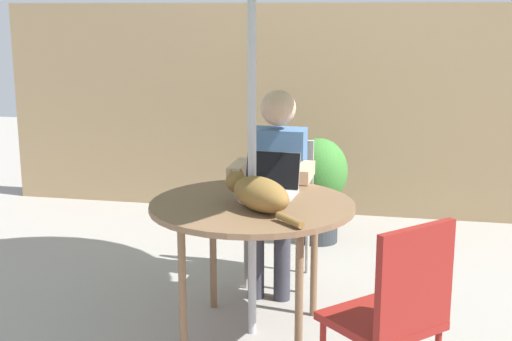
% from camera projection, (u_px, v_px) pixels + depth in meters
% --- Properties ---
extents(ground_plane, '(14.00, 14.00, 0.00)m').
position_uv_depth(ground_plane, '(252.00, 333.00, 3.86)').
color(ground_plane, gray).
extents(fence_back, '(5.45, 0.08, 1.77)m').
position_uv_depth(fence_back, '(312.00, 110.00, 6.00)').
color(fence_back, tan).
rests_on(fence_back, ground).
extents(patio_table, '(1.07, 1.07, 0.73)m').
position_uv_depth(patio_table, '(252.00, 213.00, 3.71)').
color(patio_table, brown).
rests_on(patio_table, ground).
extents(chair_occupied, '(0.40, 0.40, 0.90)m').
position_uv_depth(chair_occupied, '(280.00, 198.00, 4.58)').
color(chair_occupied, '#B2A899').
rests_on(chair_occupied, ground).
extents(chair_empty, '(0.57, 0.57, 0.90)m').
position_uv_depth(chair_empty, '(396.00, 307.00, 2.90)').
color(chair_empty, maroon).
rests_on(chair_empty, ground).
extents(person_seated, '(0.48, 0.48, 1.24)m').
position_uv_depth(person_seated, '(276.00, 178.00, 4.39)').
color(person_seated, '#4C72A5').
rests_on(person_seated, ground).
extents(laptop, '(0.32, 0.27, 0.21)m').
position_uv_depth(laptop, '(270.00, 181.00, 3.90)').
color(laptop, silver).
rests_on(laptop, patio_table).
extents(cat, '(0.48, 0.50, 0.17)m').
position_uv_depth(cat, '(258.00, 194.00, 3.56)').
color(cat, olive).
rests_on(cat, patio_table).
extents(potted_plant_near_fence, '(0.42, 0.42, 0.79)m').
position_uv_depth(potted_plant_near_fence, '(319.00, 183.00, 5.30)').
color(potted_plant_near_fence, '#33383D').
rests_on(potted_plant_near_fence, ground).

